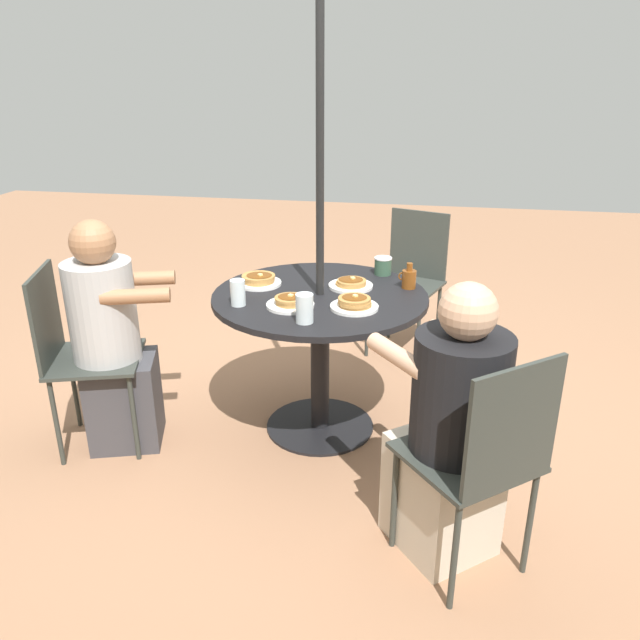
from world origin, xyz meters
The scene contains 16 objects.
ground_plane centered at (0.00, 0.00, 0.00)m, with size 12.00×12.00×0.00m, color #9E7051.
patio_table centered at (0.00, 0.00, 0.61)m, with size 1.07×1.07×0.76m.
umbrella_pole centered at (0.00, 0.00, 1.06)m, with size 0.04×0.04×2.13m, color black.
patio_chair_north centered at (1.14, 0.37, 0.54)m, with size 0.53×0.53×0.93m.
diner_north centered at (0.98, 0.31, 0.54)m, with size 0.54×0.44×1.17m.
patio_chair_east centered at (-0.76, 0.93, 0.54)m, with size 0.60×0.60×0.93m.
diner_east centered at (-0.65, 0.79, 0.52)m, with size 0.58×0.60×1.13m.
patio_chair_south centered at (-0.40, -1.13, 0.54)m, with size 0.54×0.54×0.93m.
pancake_plate_a centered at (0.10, 0.20, 0.78)m, with size 0.23×0.23×0.06m.
pancake_plate_b centered at (-0.19, 0.17, 0.79)m, with size 0.23×0.23×0.07m.
pancake_plate_c centered at (-0.14, -0.13, 0.78)m, with size 0.23×0.23×0.05m.
pancake_plate_d centered at (0.34, -0.09, 0.79)m, with size 0.23×0.23×0.06m.
syrup_bottle centered at (-0.43, -0.17, 0.81)m, with size 0.09×0.07×0.13m.
coffee_cup centered at (-0.28, -0.37, 0.81)m, with size 0.09×0.09×0.09m.
drinking_glass_a centered at (0.00, 0.37, 0.83)m, with size 0.08×0.08×0.13m, color silver.
drinking_glass_b centered at (0.35, 0.22, 0.82)m, with size 0.07×0.07×0.12m, color silver.
Camera 1 is at (-0.53, 2.86, 1.80)m, focal length 35.00 mm.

